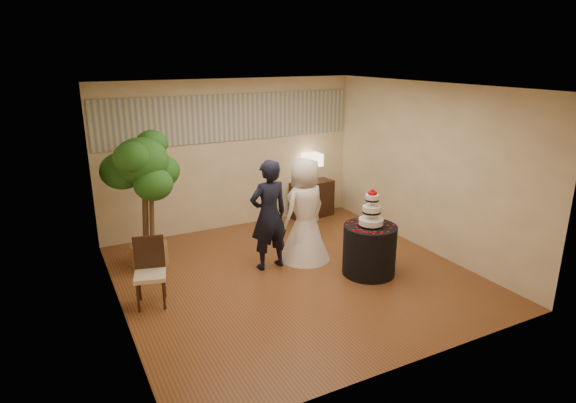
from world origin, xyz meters
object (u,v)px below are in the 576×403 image
wedding_cake (372,208)px  table_lamp (312,168)px  side_chair (150,273)px  console (312,199)px  ficus_tree (144,201)px  groom (269,215)px  cake_table (369,250)px  bride (305,210)px

wedding_cake → table_lamp: 2.78m
wedding_cake → side_chair: wedding_cake is taller
console → ficus_tree: (-3.49, -0.90, 0.71)m
table_lamp → groom: bearing=-135.0°
ficus_tree → side_chair: ficus_tree is taller
wedding_cake → side_chair: bearing=170.2°
side_chair → cake_table: bearing=4.4°
groom → cake_table: (1.25, -0.90, -0.48)m
wedding_cake → ficus_tree: (-2.91, 1.82, 0.02)m
cake_table → side_chair: bearing=170.2°
wedding_cake → bride: bearing=122.2°
wedding_cake → ficus_tree: size_ratio=0.26×
bride → side_chair: bride is taller
console → ficus_tree: ficus_tree is taller
bride → ficus_tree: size_ratio=0.78×
cake_table → side_chair: side_chair is taller
table_lamp → cake_table: bearing=-101.8°
bride → side_chair: (-2.56, -0.40, -0.38)m
groom → table_lamp: (1.82, 1.82, 0.16)m
table_lamp → ficus_tree: 3.60m
groom → wedding_cake: bearing=140.2°
console → side_chair: 4.32m
wedding_cake → side_chair: (-3.16, 0.55, -0.60)m
groom → table_lamp: size_ratio=2.98×
side_chair → table_lamp: bearing=44.5°
groom → side_chair: 1.98m
groom → cake_table: 1.62m
table_lamp → ficus_tree: bearing=-165.5°
bride → ficus_tree: (-2.32, 0.88, 0.24)m
cake_table → table_lamp: bearing=78.2°
bride → table_lamp: (1.17, 1.78, 0.19)m
console → bride: bearing=-131.1°
bride → console: 2.18m
console → side_chair: bearing=-157.6°
cake_table → side_chair: size_ratio=0.87×
groom → bride: (0.66, 0.04, -0.03)m
table_lamp → wedding_cake: bearing=-101.8°
ficus_tree → side_chair: bearing=-100.8°
bride → table_lamp: size_ratio=2.90×
bride → wedding_cake: bride is taller
groom → cake_table: bearing=140.2°
cake_table → wedding_cake: wedding_cake is taller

